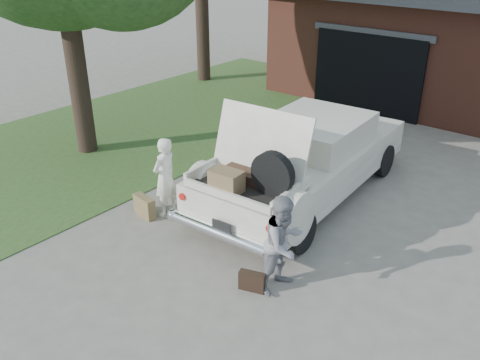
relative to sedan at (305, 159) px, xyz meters
The scene contains 7 objects.
ground 2.71m from the sedan, 89.21° to the right, with size 90.00×90.00×0.00m, color gray.
grass_strip 5.53m from the sedan, behind, with size 6.00×16.00×0.02m, color #2D4C1E.
sedan is the anchor object (origin of this frame).
woman_left 2.68m from the sedan, 124.94° to the right, with size 0.54×0.35×1.48m, color white.
woman_right 2.92m from the sedan, 62.86° to the right, with size 0.72×0.56×1.48m, color gray.
suitcase_left 3.14m from the sedan, 125.29° to the right, with size 0.50×0.16×0.39m, color olive.
suitcase_right 3.19m from the sedan, 70.39° to the right, with size 0.39×0.12×0.30m, color black.
Camera 1 is at (4.65, -5.03, 4.71)m, focal length 38.00 mm.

